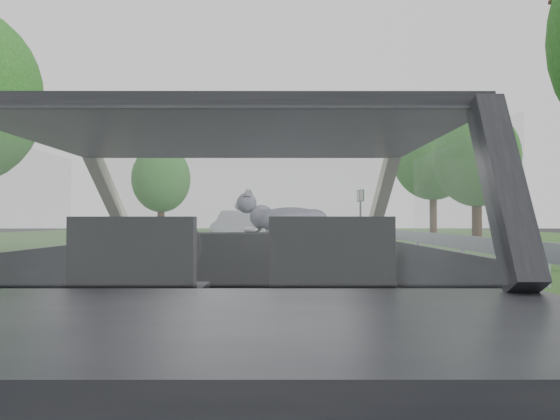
{
  "coord_description": "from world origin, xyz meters",
  "views": [
    {
      "loc": [
        0.19,
        -2.6,
        1.07
      ],
      "look_at": [
        0.19,
        0.55,
        1.13
      ],
      "focal_mm": 35.0,
      "sensor_mm": 36.0,
      "label": 1
    }
  ],
  "objects_px": {
    "cat": "(290,218)",
    "other_car": "(240,228)",
    "subject_car": "(239,294)",
    "highway_sign": "(360,215)"
  },
  "relations": [
    {
      "from": "subject_car",
      "to": "cat",
      "type": "xyz_separation_m",
      "value": [
        0.25,
        0.63,
        0.36
      ]
    },
    {
      "from": "subject_car",
      "to": "cat",
      "type": "distance_m",
      "value": 0.77
    },
    {
      "from": "other_car",
      "to": "highway_sign",
      "type": "distance_m",
      "value": 9.4
    },
    {
      "from": "cat",
      "to": "highway_sign",
      "type": "relative_size",
      "value": 0.21
    },
    {
      "from": "cat",
      "to": "other_car",
      "type": "distance_m",
      "value": 19.86
    },
    {
      "from": "cat",
      "to": "other_car",
      "type": "height_order",
      "value": "other_car"
    },
    {
      "from": "highway_sign",
      "to": "other_car",
      "type": "bearing_deg",
      "value": -142.06
    },
    {
      "from": "other_car",
      "to": "highway_sign",
      "type": "xyz_separation_m",
      "value": [
        6.16,
        7.07,
        0.64
      ]
    },
    {
      "from": "subject_car",
      "to": "highway_sign",
      "type": "bearing_deg",
      "value": 80.34
    },
    {
      "from": "cat",
      "to": "other_car",
      "type": "xyz_separation_m",
      "value": [
        -1.74,
        19.78,
        -0.34
      ]
    }
  ]
}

